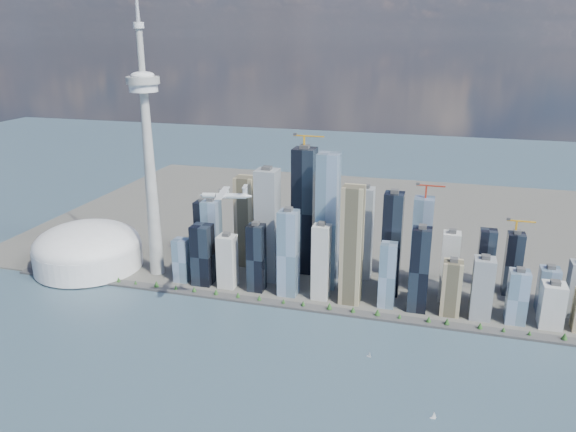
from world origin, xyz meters
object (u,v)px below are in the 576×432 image
(sailboat_east, at_px, (369,355))
(needle_tower, at_px, (148,150))
(dome_stadium, at_px, (88,249))
(sailboat_west, at_px, (434,416))
(airplane, at_px, (225,195))

(sailboat_east, bearing_deg, needle_tower, 177.85)
(dome_stadium, relative_size, sailboat_west, 19.32)
(dome_stadium, height_order, airplane, airplane)
(sailboat_west, bearing_deg, needle_tower, 143.88)
(sailboat_west, distance_m, sailboat_east, 143.66)
(needle_tower, height_order, airplane, needle_tower)
(dome_stadium, relative_size, sailboat_east, 21.48)
(needle_tower, relative_size, sailboat_east, 59.13)
(sailboat_west, xyz_separation_m, sailboat_east, (-90.70, 111.40, -0.33))
(needle_tower, height_order, dome_stadium, needle_tower)
(airplane, distance_m, sailboat_east, 300.41)
(airplane, bearing_deg, sailboat_west, -32.79)
(needle_tower, relative_size, dome_stadium, 2.75)
(needle_tower, bearing_deg, sailboat_east, -22.76)
(needle_tower, relative_size, sailboat_west, 53.17)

